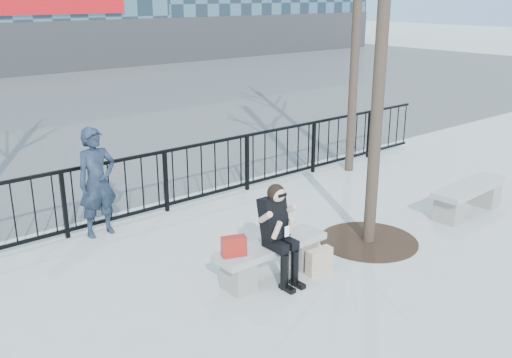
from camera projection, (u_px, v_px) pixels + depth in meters
ground at (271, 276)px, 7.68m from camera, size 120.00×120.00×0.00m
railing at (156, 183)px, 9.70m from camera, size 14.00×0.06×1.10m
tree_grate at (368, 241)px, 8.76m from camera, size 1.50×1.50×0.02m
bench_main at (271, 256)px, 7.59m from camera, size 1.65×0.46×0.49m
bench_second at (469, 196)px, 9.80m from camera, size 1.77×0.49×0.52m
seated_woman at (280, 234)px, 7.35m from camera, size 0.50×0.64×1.34m
handbag at (234, 246)px, 7.13m from camera, size 0.34×0.25×0.25m
shopping_bag at (319, 261)px, 7.72m from camera, size 0.39×0.16×0.36m
standing_man at (97, 182)px, 8.78m from camera, size 0.64×0.43×1.73m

